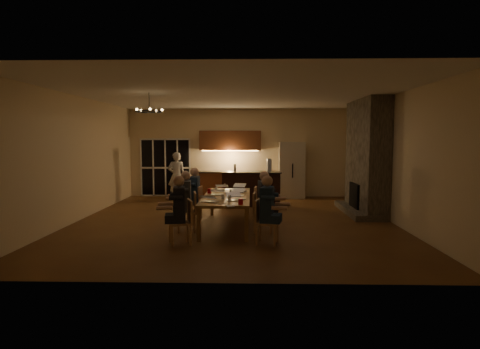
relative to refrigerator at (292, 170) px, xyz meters
name	(u,v)px	position (x,y,z in m)	size (l,w,h in m)	color
floor	(234,221)	(-1.90, -4.15, -1.00)	(9.00, 9.00, 0.00)	brown
back_wall	(239,153)	(-1.90, 0.37, 0.60)	(8.00, 0.04, 3.20)	beige
left_wall	(77,159)	(-5.92, -4.15, 0.60)	(0.04, 9.00, 3.20)	beige
right_wall	(393,159)	(2.12, -4.15, 0.60)	(0.04, 9.00, 3.20)	beige
ceiling	(233,94)	(-1.90, -4.15, 2.22)	(8.00, 9.00, 0.04)	white
french_doors	(166,168)	(-4.60, 0.32, 0.05)	(1.86, 0.08, 2.10)	black
fireplace	(367,157)	(1.80, -2.95, 0.60)	(0.58, 2.50, 3.20)	#685F51
kitchenette	(230,164)	(-2.20, 0.05, 0.20)	(2.24, 0.68, 2.40)	brown
refrigerator	(292,170)	(0.00, 0.00, 0.00)	(0.90, 0.68, 2.00)	beige
dining_table	(227,211)	(-2.04, -4.83, -0.62)	(1.10, 2.97, 0.75)	#A06C40
bar_island	(252,189)	(-1.43, -1.78, -0.46)	(1.90, 0.68, 1.08)	black
chair_left_near	(180,222)	(-2.87, -6.50, -0.55)	(0.44, 0.44, 0.89)	tan
chair_left_mid	(186,212)	(-2.93, -5.35, -0.55)	(0.44, 0.44, 0.89)	tan
chair_left_far	(192,204)	(-2.96, -4.16, -0.55)	(0.44, 0.44, 0.89)	tan
chair_right_near	(267,222)	(-1.13, -6.41, -0.55)	(0.44, 0.44, 0.89)	tan
chair_right_mid	(263,212)	(-1.18, -5.35, -0.55)	(0.44, 0.44, 0.89)	tan
chair_right_far	(263,204)	(-1.14, -4.26, -0.55)	(0.44, 0.44, 0.89)	tan
person_left_near	(179,210)	(-2.88, -6.48, -0.31)	(0.60, 0.60, 1.38)	#1F2229
person_right_near	(267,210)	(-1.14, -6.44, -0.31)	(0.60, 0.60, 1.38)	#1E2F4B
person_left_mid	(186,201)	(-2.94, -5.29, -0.31)	(0.60, 0.60, 1.38)	#3B4046
person_right_mid	(264,201)	(-1.15, -5.33, -0.31)	(0.60, 0.60, 1.38)	#1F2229
person_left_far	(195,194)	(-2.90, -4.21, -0.31)	(0.60, 0.60, 1.38)	#1E2F4B
standing_person	(177,176)	(-4.01, -0.64, -0.17)	(0.61, 0.40, 1.66)	beige
chandelier	(149,112)	(-3.88, -4.74, 1.75)	(0.64, 0.64, 0.03)	black
laptop_a	(210,197)	(-2.33, -5.82, -0.14)	(0.32, 0.28, 0.23)	silver
laptop_b	(234,196)	(-1.82, -5.63, -0.14)	(0.32, 0.28, 0.23)	silver
laptop_c	(217,190)	(-2.27, -4.71, -0.14)	(0.32, 0.28, 0.23)	silver
laptop_d	(237,191)	(-1.80, -4.87, -0.14)	(0.32, 0.28, 0.23)	silver
laptop_e	(222,186)	(-2.22, -3.72, -0.14)	(0.32, 0.28, 0.23)	silver
laptop_f	(239,186)	(-1.78, -3.79, -0.14)	(0.32, 0.28, 0.23)	silver
mug_front	(223,197)	(-2.09, -5.34, -0.20)	(0.07, 0.07, 0.10)	silver
mug_mid	(231,191)	(-1.96, -4.31, -0.20)	(0.07, 0.07, 0.10)	silver
mug_back	(216,189)	(-2.36, -3.99, -0.20)	(0.07, 0.07, 0.10)	silver
redcup_near	(241,202)	(-1.67, -6.14, -0.19)	(0.10, 0.10, 0.12)	red
redcup_mid	(209,191)	(-2.49, -4.44, -0.19)	(0.10, 0.10, 0.12)	red
can_silver	(230,198)	(-1.93, -5.61, -0.19)	(0.07, 0.07, 0.12)	#B2B2B7
can_cola	(225,186)	(-2.18, -3.36, -0.19)	(0.07, 0.07, 0.12)	#3F0F0C
plate_near	(241,199)	(-1.69, -5.46, -0.24)	(0.22, 0.22, 0.02)	silver
plate_left	(210,201)	(-2.33, -5.79, -0.24)	(0.25, 0.25, 0.02)	silver
plate_far	(243,191)	(-1.67, -4.04, -0.24)	(0.23, 0.23, 0.02)	silver
notepad	(230,206)	(-1.87, -6.35, -0.24)	(0.16, 0.22, 0.01)	white
bar_bottle	(235,168)	(-1.96, -1.78, 0.20)	(0.07, 0.07, 0.24)	#99999E
bar_blender	(269,165)	(-0.89, -1.87, 0.29)	(0.13, 0.13, 0.41)	silver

